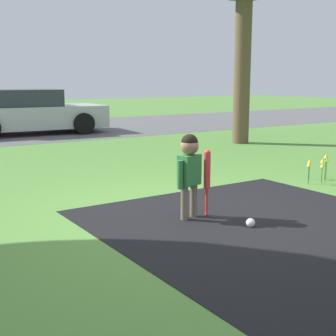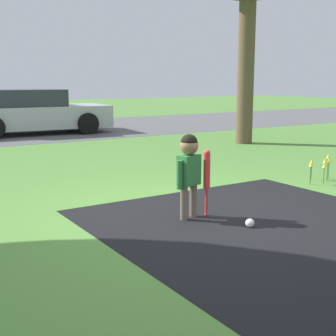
# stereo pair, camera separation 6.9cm
# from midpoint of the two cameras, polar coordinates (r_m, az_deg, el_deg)

# --- Properties ---
(ground_plane) EXTENTS (60.00, 60.00, 0.00)m
(ground_plane) POSITION_cam_midpoint_polar(r_m,az_deg,el_deg) (5.04, 3.24, -5.87)
(ground_plane) COLOR #518438
(child) EXTENTS (0.35, 0.20, 0.89)m
(child) POSITION_cam_midpoint_polar(r_m,az_deg,el_deg) (4.83, 2.21, 0.46)
(child) COLOR #6B5B4C
(child) RESTS_ON ground
(baseball_bat) EXTENTS (0.07, 0.07, 0.72)m
(baseball_bat) POSITION_cam_midpoint_polar(r_m,az_deg,el_deg) (4.95, 4.39, -0.64)
(baseball_bat) COLOR red
(baseball_bat) RESTS_ON ground
(sports_ball) EXTENTS (0.09, 0.09, 0.09)m
(sports_ball) POSITION_cam_midpoint_polar(r_m,az_deg,el_deg) (4.72, 9.61, -6.58)
(sports_ball) COLOR white
(sports_ball) RESTS_ON ground
(parked_car) EXTENTS (4.03, 2.16, 1.19)m
(parked_car) POSITION_cam_midpoint_polar(r_m,az_deg,el_deg) (13.28, -16.79, 6.46)
(parked_car) COLOR #B7B7BC
(parked_car) RESTS_ON ground
(flower_bed) EXTENTS (0.58, 0.32, 0.40)m
(flower_bed) POSITION_cam_midpoint_polar(r_m,az_deg,el_deg) (7.07, 17.71, 0.63)
(flower_bed) COLOR #38702D
(flower_bed) RESTS_ON ground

